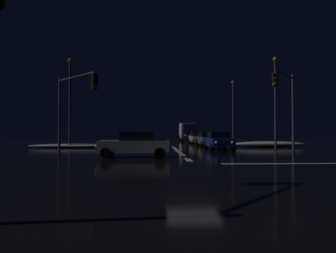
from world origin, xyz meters
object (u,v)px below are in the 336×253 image
at_px(streetlamp_right_near, 275,95).
at_px(sedan_gray, 208,139).
at_px(box_truck, 188,131).
at_px(streetlamp_left_near, 70,96).
at_px(sedan_blue, 219,141).
at_px(sedan_orange, 196,137).
at_px(sedan_white, 198,138).
at_px(traffic_signal_ne, 286,97).
at_px(sedan_silver_crossing, 135,144).
at_px(traffic_signal_nw, 74,97).
at_px(streetlamp_right_far, 233,107).

bearing_deg(streetlamp_right_near, sedan_gray, 157.18).
xyz_separation_m(box_truck, streetlamp_left_near, (-13.78, -21.10, 3.32)).
bearing_deg(sedan_blue, streetlamp_left_near, 165.77).
distance_m(sedan_blue, box_truck, 24.60).
height_order(sedan_gray, box_truck, box_truck).
relative_size(sedan_orange, streetlamp_left_near, 0.50).
height_order(sedan_white, streetlamp_left_near, streetlamp_left_near).
height_order(sedan_gray, streetlamp_right_near, streetlamp_right_near).
relative_size(streetlamp_right_near, streetlamp_left_near, 1.04).
bearing_deg(traffic_signal_ne, sedan_silver_crossing, -158.66).
xyz_separation_m(sedan_gray, traffic_signal_nw, (-11.70, -9.36, 3.33)).
bearing_deg(traffic_signal_nw, sedan_gray, 38.67).
bearing_deg(streetlamp_right_far, sedan_white, -133.40).
bearing_deg(sedan_blue, traffic_signal_ne, -30.75).
distance_m(sedan_blue, sedan_orange, 17.95).
bearing_deg(traffic_signal_nw, sedan_orange, 60.44).
xyz_separation_m(streetlamp_right_far, streetlamp_left_near, (-20.20, -16.00, -0.40)).
xyz_separation_m(sedan_silver_crossing, traffic_signal_ne, (11.41, 4.46, 3.49)).
bearing_deg(sedan_silver_crossing, sedan_white, 71.33).
distance_m(sedan_blue, streetlamp_right_near, 8.57).
xyz_separation_m(sedan_orange, streetlamp_right_near, (5.98, -14.46, 4.41)).
relative_size(sedan_gray, traffic_signal_ne, 0.69).
bearing_deg(streetlamp_left_near, sedan_orange, 45.46).
height_order(traffic_signal_nw, streetlamp_right_near, streetlamp_right_near).
relative_size(sedan_white, sedan_silver_crossing, 1.00).
bearing_deg(streetlamp_left_near, traffic_signal_nw, -71.73).
relative_size(sedan_white, box_truck, 0.52).
bearing_deg(sedan_silver_crossing, sedan_orange, 74.04).
distance_m(sedan_white, streetlamp_right_near, 12.05).
height_order(sedan_blue, traffic_signal_ne, traffic_signal_ne).
relative_size(sedan_blue, streetlamp_right_far, 0.46).
bearing_deg(sedan_blue, sedan_orange, 88.45).
bearing_deg(sedan_blue, sedan_silver_crossing, -132.84).
distance_m(sedan_gray, streetlamp_right_near, 8.12).
distance_m(sedan_orange, box_truck, 6.72).
distance_m(sedan_gray, box_truck, 18.48).
relative_size(box_truck, streetlamp_right_far, 0.88).
relative_size(sedan_gray, streetlamp_left_near, 0.50).
height_order(traffic_signal_nw, streetlamp_left_near, streetlamp_left_near).
xyz_separation_m(sedan_gray, streetlamp_right_far, (6.29, 13.35, 4.63)).
height_order(box_truck, streetlamp_right_near, streetlamp_right_near).
height_order(traffic_signal_nw, streetlamp_right_far, streetlamp_right_far).
distance_m(box_truck, traffic_signal_ne, 27.89).
relative_size(sedan_gray, sedan_white, 1.00).
distance_m(sedan_gray, streetlamp_left_near, 14.78).
bearing_deg(streetlamp_right_near, sedan_white, 125.13).
relative_size(sedan_white, streetlamp_right_near, 0.48).
relative_size(sedan_white, traffic_signal_ne, 0.69).
relative_size(sedan_blue, sedan_gray, 1.00).
xyz_separation_m(traffic_signal_ne, traffic_signal_nw, (-16.21, -0.44, -0.16)).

